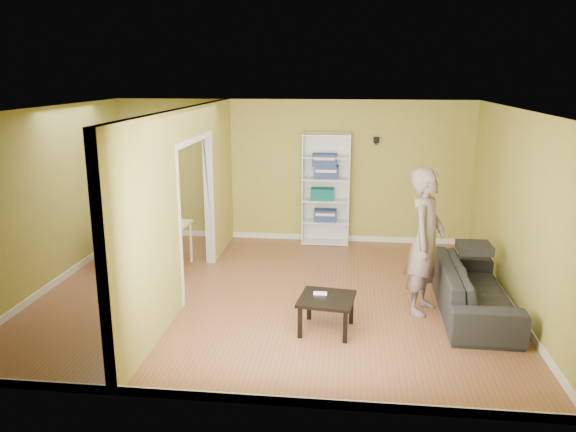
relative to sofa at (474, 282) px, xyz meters
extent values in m
plane|color=brown|center=(-2.70, 0.32, -0.42)|extent=(6.50, 6.50, 0.00)
plane|color=white|center=(-2.70, 0.32, 2.18)|extent=(6.50, 6.50, 0.00)
plane|color=gold|center=(-2.70, 3.07, 0.88)|extent=(6.50, 0.00, 6.50)
plane|color=gold|center=(-2.70, -2.43, 0.88)|extent=(6.50, 0.00, 6.50)
plane|color=gold|center=(-5.95, 0.32, 0.88)|extent=(0.00, 5.50, 5.50)
plane|color=gold|center=(0.55, 0.32, 0.88)|extent=(0.00, 5.50, 5.50)
cube|color=black|center=(-1.20, 3.01, 1.48)|extent=(0.10, 0.10, 0.10)
imported|color=black|center=(0.00, 0.00, 0.00)|extent=(2.22, 1.00, 0.84)
imported|color=slate|center=(-0.66, -0.04, 0.70)|extent=(0.99, 0.90, 2.24)
cube|color=white|center=(-2.49, 2.88, 0.59)|extent=(0.02, 0.37, 2.02)
cube|color=white|center=(-1.66, 2.88, 0.59)|extent=(0.02, 0.37, 2.02)
cube|color=white|center=(-2.07, 3.05, 0.59)|extent=(0.85, 0.02, 2.02)
cube|color=white|center=(-2.07, 2.88, -0.40)|extent=(0.81, 0.37, 0.02)
cube|color=white|center=(-2.07, 2.88, 0.00)|extent=(0.81, 0.37, 0.02)
cube|color=white|center=(-2.07, 2.88, 0.39)|extent=(0.81, 0.37, 0.02)
cube|color=white|center=(-2.07, 2.88, 0.79)|extent=(0.81, 0.37, 0.02)
cube|color=white|center=(-2.07, 2.88, 1.18)|extent=(0.81, 0.37, 0.02)
cube|color=white|center=(-2.07, 2.88, 1.58)|extent=(0.81, 0.37, 0.02)
cube|color=#171D49|center=(-2.08, 2.88, 0.11)|extent=(0.41, 0.27, 0.21)
cube|color=#288C6B|center=(-2.13, 2.88, 0.51)|extent=(0.41, 0.27, 0.21)
cube|color=navy|center=(-2.07, 2.88, 0.91)|extent=(0.43, 0.28, 0.22)
cube|color=#1C2C48|center=(-2.11, 2.88, 1.13)|extent=(0.43, 0.28, 0.22)
cube|color=black|center=(-1.89, -0.76, -0.01)|extent=(0.65, 0.65, 0.04)
cube|color=black|center=(-2.15, -1.03, -0.22)|extent=(0.05, 0.05, 0.39)
cube|color=black|center=(-1.62, -1.03, -0.22)|extent=(0.05, 0.05, 0.39)
cube|color=black|center=(-2.15, -0.49, -0.22)|extent=(0.05, 0.05, 0.39)
cube|color=black|center=(-1.62, -0.49, -0.22)|extent=(0.05, 0.05, 0.39)
cube|color=white|center=(-1.97, -0.69, 0.03)|extent=(0.16, 0.04, 0.03)
cube|color=tan|center=(-4.79, 1.26, 0.28)|extent=(1.15, 0.77, 0.04)
cylinder|color=tan|center=(-5.31, 0.92, -0.08)|extent=(0.05, 0.05, 0.68)
cylinder|color=tan|center=(-4.26, 0.92, -0.08)|extent=(0.05, 0.05, 0.68)
cylinder|color=tan|center=(-5.31, 1.59, -0.08)|extent=(0.05, 0.05, 0.68)
cylinder|color=tan|center=(-4.26, 1.59, -0.08)|extent=(0.05, 0.05, 0.68)
camera|label=1|loc=(-1.65, -7.08, 2.64)|focal=35.00mm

